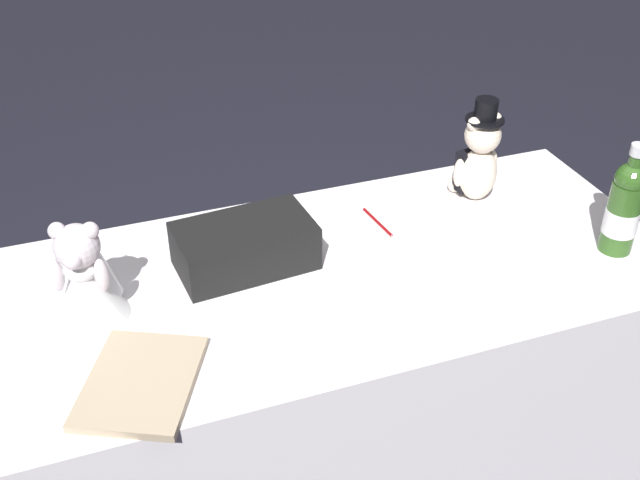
# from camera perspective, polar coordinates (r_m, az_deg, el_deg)

# --- Properties ---
(ground_plane) EXTENTS (12.00, 12.00, 0.00)m
(ground_plane) POSITION_cam_1_polar(r_m,az_deg,el_deg) (2.40, 0.00, -16.45)
(ground_plane) COLOR black
(reception_table) EXTENTS (1.80, 0.77, 0.72)m
(reception_table) POSITION_cam_1_polar(r_m,az_deg,el_deg) (2.14, 0.00, -10.28)
(reception_table) COLOR white
(reception_table) RESTS_ON ground_plane
(teddy_bear_groom) EXTENTS (0.14, 0.13, 0.30)m
(teddy_bear_groom) POSITION_cam_1_polar(r_m,az_deg,el_deg) (2.19, 11.57, 5.99)
(teddy_bear_groom) COLOR beige
(teddy_bear_groom) RESTS_ON reception_table
(teddy_bear_bride) EXTENTS (0.20, 0.24, 0.25)m
(teddy_bear_bride) POSITION_cam_1_polar(r_m,az_deg,el_deg) (1.80, -16.89, -2.39)
(teddy_bear_bride) COLOR white
(teddy_bear_bride) RESTS_ON reception_table
(champagne_bottle) EXTENTS (0.08, 0.08, 0.30)m
(champagne_bottle) POSITION_cam_1_polar(r_m,az_deg,el_deg) (2.06, 21.50, 2.31)
(champagne_bottle) COLOR #2C541C
(champagne_bottle) RESTS_ON reception_table
(signing_pen) EXTENTS (0.03, 0.15, 0.01)m
(signing_pen) POSITION_cam_1_polar(r_m,az_deg,el_deg) (2.09, 4.31, 1.27)
(signing_pen) COLOR maroon
(signing_pen) RESTS_ON reception_table
(gift_case_black) EXTENTS (0.35, 0.22, 0.12)m
(gift_case_black) POSITION_cam_1_polar(r_m,az_deg,el_deg) (1.91, -5.56, -0.42)
(gift_case_black) COLOR black
(gift_case_black) RESTS_ON reception_table
(guestbook) EXTENTS (0.32, 0.35, 0.02)m
(guestbook) POSITION_cam_1_polar(r_m,az_deg,el_deg) (1.64, -13.05, -10.17)
(guestbook) COLOR tan
(guestbook) RESTS_ON reception_table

